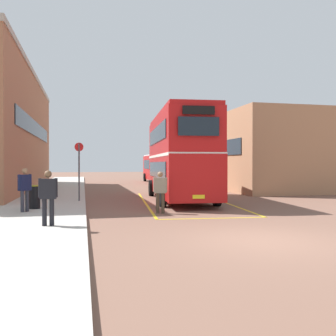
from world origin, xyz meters
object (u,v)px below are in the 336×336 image
(pedestrian_waiting_far, at_px, (48,194))
(bus_stop_sign, at_px, (79,166))
(pedestrian_boarding, at_px, (160,189))
(single_deck_bus, at_px, (159,167))
(double_decker_bus, at_px, (180,155))
(litter_bin, at_px, (35,197))
(pedestrian_waiting_near, at_px, (25,186))

(pedestrian_waiting_far, xyz_separation_m, bus_stop_sign, (0.84, 7.48, 0.79))
(pedestrian_boarding, distance_m, pedestrian_waiting_far, 5.08)
(single_deck_bus, distance_m, bus_stop_sign, 21.60)
(double_decker_bus, relative_size, pedestrian_boarding, 5.86)
(pedestrian_waiting_far, relative_size, bus_stop_sign, 0.57)
(double_decker_bus, height_order, pedestrian_boarding, double_decker_bus)
(double_decker_bus, bearing_deg, litter_bin, -154.51)
(single_deck_bus, height_order, pedestrian_waiting_far, single_deck_bus)
(single_deck_bus, relative_size, bus_stop_sign, 3.23)
(pedestrian_waiting_far, bearing_deg, pedestrian_waiting_near, 108.30)
(pedestrian_boarding, bearing_deg, litter_bin, 162.24)
(pedestrian_boarding, bearing_deg, pedestrian_waiting_far, -143.82)
(double_decker_bus, bearing_deg, pedestrian_waiting_far, -127.80)
(pedestrian_waiting_near, height_order, bus_stop_sign, bus_stop_sign)
(double_decker_bus, bearing_deg, pedestrian_waiting_near, -149.12)
(pedestrian_waiting_near, relative_size, litter_bin, 1.75)
(pedestrian_waiting_near, bearing_deg, pedestrian_boarding, -6.47)
(pedestrian_waiting_near, xyz_separation_m, pedestrian_waiting_far, (1.19, -3.60, -0.02))
(pedestrian_boarding, height_order, pedestrian_waiting_far, pedestrian_waiting_far)
(double_decker_bus, relative_size, bus_stop_sign, 3.38)
(bus_stop_sign, bearing_deg, single_deck_bus, 67.65)
(double_decker_bus, distance_m, pedestrian_waiting_near, 8.76)
(double_decker_bus, height_order, pedestrian_waiting_far, double_decker_bus)
(single_deck_bus, relative_size, pedestrian_boarding, 5.60)
(pedestrian_waiting_near, distance_m, bus_stop_sign, 4.45)
(pedestrian_waiting_far, bearing_deg, double_decker_bus, 52.20)
(pedestrian_boarding, distance_m, bus_stop_sign, 5.62)
(pedestrian_boarding, relative_size, pedestrian_waiting_far, 1.01)
(pedestrian_waiting_near, relative_size, pedestrian_waiting_far, 1.02)
(pedestrian_waiting_far, relative_size, litter_bin, 1.71)
(pedestrian_boarding, height_order, litter_bin, pedestrian_boarding)
(double_decker_bus, relative_size, single_deck_bus, 1.05)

